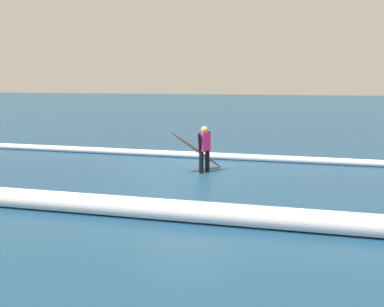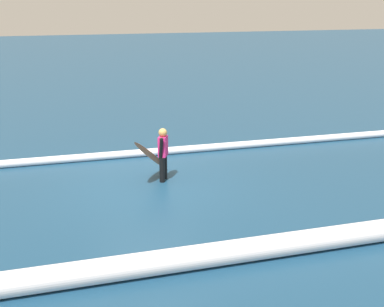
% 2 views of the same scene
% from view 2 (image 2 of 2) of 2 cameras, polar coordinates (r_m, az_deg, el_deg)
% --- Properties ---
extents(ground_plane, '(128.67, 128.67, 0.00)m').
position_cam_2_polar(ground_plane, '(13.29, -4.88, -3.61)').
color(ground_plane, navy).
extents(surfer, '(0.34, 0.55, 1.41)m').
position_cam_2_polar(surfer, '(13.46, -3.20, 0.21)').
color(surfer, black).
rests_on(surfer, ground_plane).
extents(surfboard, '(1.44, 1.75, 1.31)m').
position_cam_2_polar(surfboard, '(13.58, -4.43, -0.32)').
color(surfboard, '#E55926').
rests_on(surfboard, ground_plane).
extents(wave_crest_foreground, '(23.72, 1.12, 0.23)m').
position_cam_2_polar(wave_crest_foreground, '(16.11, -0.59, 0.47)').
color(wave_crest_foreground, white).
rests_on(wave_crest_foreground, ground_plane).
extents(wave_crest_midground, '(16.76, 0.90, 0.43)m').
position_cam_2_polar(wave_crest_midground, '(9.08, -5.08, -12.06)').
color(wave_crest_midground, white).
rests_on(wave_crest_midground, ground_plane).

